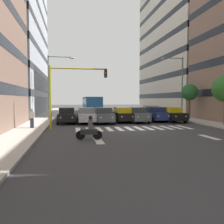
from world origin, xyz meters
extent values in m
plane|color=#38383A|center=(0.00, 0.00, 0.00)|extent=(180.00, 180.00, 0.00)
cube|color=#B2ADA3|center=(-9.02, 0.00, 0.07)|extent=(2.65, 90.00, 0.15)
cube|color=#B2ADA3|center=(9.02, 0.00, 0.07)|extent=(2.65, 90.00, 0.15)
cube|color=beige|center=(-15.47, -20.61, 14.69)|extent=(10.25, 21.78, 29.39)
cube|color=black|center=(-15.47, -20.61, 3.27)|extent=(10.29, 21.82, 0.90)
cube|color=black|center=(-15.47, -20.61, 6.53)|extent=(10.29, 21.82, 0.90)
cube|color=black|center=(-15.47, -20.61, 9.80)|extent=(10.29, 21.82, 0.90)
cube|color=black|center=(-15.47, -20.61, 13.06)|extent=(10.29, 21.82, 0.90)
cube|color=black|center=(-15.47, -20.61, 16.33)|extent=(10.29, 21.82, 0.90)
cube|color=black|center=(-15.47, -20.61, 19.59)|extent=(10.29, 21.82, 0.90)
cube|color=#ADB2BC|center=(15.47, -20.34, 15.53)|extent=(10.25, 22.31, 31.06)
cube|color=black|center=(15.47, -20.34, 3.45)|extent=(10.29, 22.35, 0.90)
cube|color=black|center=(15.47, -20.34, 6.90)|extent=(10.29, 22.35, 0.90)
cube|color=black|center=(15.47, -20.34, 10.35)|extent=(10.29, 22.35, 0.90)
cube|color=black|center=(15.47, -20.34, 13.80)|extent=(10.29, 22.35, 0.90)
cube|color=black|center=(15.47, -20.34, 17.25)|extent=(10.29, 22.35, 0.90)
cube|color=silver|center=(-4.95, 0.00, 0.00)|extent=(0.45, 2.80, 0.01)
cube|color=silver|center=(-4.05, 0.00, 0.00)|extent=(0.45, 2.80, 0.01)
cube|color=silver|center=(-3.15, 0.00, 0.00)|extent=(0.45, 2.80, 0.01)
cube|color=silver|center=(-2.25, 0.00, 0.00)|extent=(0.45, 2.80, 0.01)
cube|color=silver|center=(-1.35, 0.00, 0.00)|extent=(0.45, 2.80, 0.01)
cube|color=silver|center=(-0.45, 0.00, 0.00)|extent=(0.45, 2.80, 0.01)
cube|color=silver|center=(0.45, 0.00, 0.00)|extent=(0.45, 2.80, 0.01)
cube|color=silver|center=(1.35, 0.00, 0.00)|extent=(0.45, 2.80, 0.01)
cube|color=silver|center=(2.25, 0.00, 0.00)|extent=(0.45, 2.80, 0.01)
cube|color=silver|center=(3.15, 0.00, 0.00)|extent=(0.45, 2.80, 0.01)
cube|color=silver|center=(4.05, 0.00, 0.00)|extent=(0.45, 2.80, 0.01)
cube|color=silver|center=(4.95, 0.00, 0.00)|extent=(0.45, 2.80, 0.01)
cube|color=silver|center=(-3.84, 5.50, 0.00)|extent=(0.50, 2.20, 0.01)
cube|color=silver|center=(3.84, 5.50, 0.00)|extent=(0.50, 2.20, 0.01)
cube|color=black|center=(-5.95, -4.82, 0.72)|extent=(1.80, 4.40, 0.80)
cube|color=yellow|center=(-5.95, -5.02, 1.42)|extent=(1.58, 2.46, 0.60)
cylinder|color=black|center=(-6.85, -3.37, 0.32)|extent=(0.22, 0.64, 0.64)
cylinder|color=black|center=(-5.05, -3.37, 0.32)|extent=(0.22, 0.64, 0.64)
cylinder|color=black|center=(-6.85, -6.27, 0.32)|extent=(0.22, 0.64, 0.64)
cylinder|color=black|center=(-5.05, -6.27, 0.32)|extent=(0.22, 0.64, 0.64)
sphere|color=white|center=(-6.53, -2.67, 0.80)|extent=(0.18, 0.18, 0.18)
sphere|color=white|center=(-5.38, -2.67, 0.80)|extent=(0.18, 0.18, 0.18)
cube|color=navy|center=(-4.31, -5.57, 0.72)|extent=(1.80, 4.40, 0.80)
cube|color=#1D2547|center=(-4.31, -5.77, 1.42)|extent=(1.58, 2.46, 0.60)
cylinder|color=black|center=(-5.21, -4.12, 0.32)|extent=(0.22, 0.64, 0.64)
cylinder|color=black|center=(-3.41, -4.12, 0.32)|extent=(0.22, 0.64, 0.64)
cylinder|color=black|center=(-5.21, -7.03, 0.32)|extent=(0.22, 0.64, 0.64)
cylinder|color=black|center=(-3.41, -7.03, 0.32)|extent=(0.22, 0.64, 0.64)
sphere|color=white|center=(-4.89, -3.42, 0.80)|extent=(0.18, 0.18, 0.18)
sphere|color=white|center=(-3.74, -3.42, 0.80)|extent=(0.18, 0.18, 0.18)
cube|color=#474C51|center=(-1.81, -4.95, 0.72)|extent=(1.80, 4.40, 0.80)
cube|color=#343639|center=(-1.81, -5.15, 1.42)|extent=(1.58, 2.46, 0.60)
cylinder|color=black|center=(-2.71, -3.50, 0.32)|extent=(0.22, 0.64, 0.64)
cylinder|color=black|center=(-0.91, -3.50, 0.32)|extent=(0.22, 0.64, 0.64)
cylinder|color=black|center=(-2.71, -6.40, 0.32)|extent=(0.22, 0.64, 0.64)
cylinder|color=black|center=(-0.91, -6.40, 0.32)|extent=(0.22, 0.64, 0.64)
sphere|color=white|center=(-2.38, -2.80, 0.80)|extent=(0.18, 0.18, 0.18)
sphere|color=white|center=(-1.23, -2.80, 0.80)|extent=(0.18, 0.18, 0.18)
cube|color=black|center=(-0.23, -5.41, 0.72)|extent=(1.80, 4.40, 0.80)
cube|color=yellow|center=(-0.23, -5.61, 1.42)|extent=(1.58, 2.46, 0.60)
cylinder|color=black|center=(-1.13, -3.96, 0.32)|extent=(0.22, 0.64, 0.64)
cylinder|color=black|center=(0.67, -3.96, 0.32)|extent=(0.22, 0.64, 0.64)
cylinder|color=black|center=(-1.13, -6.86, 0.32)|extent=(0.22, 0.64, 0.64)
cylinder|color=black|center=(0.67, -6.86, 0.32)|extent=(0.22, 0.64, 0.64)
sphere|color=white|center=(-0.80, -3.26, 0.80)|extent=(0.18, 0.18, 0.18)
sphere|color=white|center=(0.35, -3.26, 0.80)|extent=(0.18, 0.18, 0.18)
cube|color=#474C51|center=(2.06, -4.74, 0.72)|extent=(1.80, 4.40, 0.80)
cube|color=#343639|center=(2.06, -4.94, 1.42)|extent=(1.58, 2.46, 0.60)
cylinder|color=black|center=(1.16, -3.29, 0.32)|extent=(0.22, 0.64, 0.64)
cylinder|color=black|center=(2.96, -3.29, 0.32)|extent=(0.22, 0.64, 0.64)
cylinder|color=black|center=(1.16, -6.19, 0.32)|extent=(0.22, 0.64, 0.64)
cylinder|color=black|center=(2.96, -6.19, 0.32)|extent=(0.22, 0.64, 0.64)
sphere|color=white|center=(1.48, -2.59, 0.80)|extent=(0.18, 0.18, 0.18)
sphere|color=white|center=(2.63, -2.59, 0.80)|extent=(0.18, 0.18, 0.18)
cube|color=#B2B7BC|center=(3.90, -5.05, 0.72)|extent=(1.80, 4.40, 0.80)
cube|color=slate|center=(3.90, -5.25, 1.42)|extent=(1.58, 2.46, 0.60)
cylinder|color=black|center=(3.00, -3.60, 0.32)|extent=(0.22, 0.64, 0.64)
cylinder|color=black|center=(4.80, -3.60, 0.32)|extent=(0.22, 0.64, 0.64)
cylinder|color=black|center=(3.00, -6.50, 0.32)|extent=(0.22, 0.64, 0.64)
cylinder|color=black|center=(4.80, -6.50, 0.32)|extent=(0.22, 0.64, 0.64)
sphere|color=white|center=(3.33, -2.90, 0.80)|extent=(0.18, 0.18, 0.18)
sphere|color=white|center=(4.48, -2.90, 0.80)|extent=(0.18, 0.18, 0.18)
cube|color=black|center=(6.00, -5.59, 0.72)|extent=(1.80, 4.40, 0.80)
cube|color=black|center=(6.00, -5.79, 1.42)|extent=(1.58, 2.46, 0.60)
cylinder|color=black|center=(5.10, -4.13, 0.32)|extent=(0.22, 0.64, 0.64)
cylinder|color=black|center=(6.90, -4.13, 0.32)|extent=(0.22, 0.64, 0.64)
cylinder|color=black|center=(5.10, -7.04, 0.32)|extent=(0.22, 0.64, 0.64)
cylinder|color=black|center=(6.90, -7.04, 0.32)|extent=(0.22, 0.64, 0.64)
sphere|color=white|center=(5.42, -3.44, 0.80)|extent=(0.18, 0.18, 0.18)
sphere|color=white|center=(6.57, -3.44, 0.80)|extent=(0.18, 0.18, 0.18)
cube|color=silver|center=(-6.10, -12.00, 0.72)|extent=(1.80, 4.40, 0.80)
cube|color=gray|center=(-6.10, -12.20, 1.42)|extent=(1.58, 2.46, 0.60)
cylinder|color=black|center=(-7.00, -10.55, 0.32)|extent=(0.22, 0.64, 0.64)
cylinder|color=black|center=(-5.20, -10.55, 0.32)|extent=(0.22, 0.64, 0.64)
cylinder|color=black|center=(-7.00, -13.46, 0.32)|extent=(0.22, 0.64, 0.64)
cylinder|color=black|center=(-5.20, -13.46, 0.32)|extent=(0.22, 0.64, 0.64)
sphere|color=white|center=(-6.68, -9.85, 0.80)|extent=(0.18, 0.18, 0.18)
sphere|color=white|center=(-5.52, -9.85, 0.80)|extent=(0.18, 0.18, 0.18)
cube|color=#286BAD|center=(2.06, -19.09, 1.75)|extent=(2.50, 10.50, 2.50)
cube|color=black|center=(2.06, -19.09, 2.30)|extent=(2.52, 9.87, 0.80)
cylinder|color=black|center=(0.81, -15.41, 0.50)|extent=(0.28, 1.00, 1.00)
cylinder|color=black|center=(3.31, -15.41, 0.50)|extent=(0.28, 1.00, 1.00)
cylinder|color=black|center=(0.81, -22.24, 0.50)|extent=(0.28, 1.00, 1.00)
cylinder|color=black|center=(3.31, -22.24, 0.50)|extent=(0.28, 1.00, 1.00)
cylinder|color=black|center=(4.97, 4.93, 0.30)|extent=(0.61, 0.17, 0.60)
cylinder|color=black|center=(3.87, 5.05, 0.30)|extent=(0.61, 0.17, 0.60)
cube|color=#232328|center=(4.42, 4.99, 0.52)|extent=(1.12, 0.36, 0.36)
cube|color=#4C4C51|center=(4.32, 5.00, 1.00)|extent=(0.32, 0.39, 0.64)
sphere|color=black|center=(4.32, 5.00, 1.44)|extent=(0.26, 0.26, 0.26)
cylinder|color=#AD991E|center=(7.29, -0.58, 2.75)|extent=(0.18, 0.18, 5.50)
cylinder|color=#AD991E|center=(4.88, -0.58, 5.30)|extent=(4.83, 0.12, 0.12)
cube|color=black|center=(2.46, -0.58, 4.95)|extent=(0.24, 0.28, 0.76)
sphere|color=red|center=(2.46, -0.43, 5.19)|extent=(0.14, 0.14, 0.14)
sphere|color=orange|center=(2.46, -0.43, 4.95)|extent=(0.14, 0.14, 0.14)
sphere|color=green|center=(2.46, -0.43, 4.71)|extent=(0.14, 0.14, 0.14)
cylinder|color=#4C6B56|center=(-8.29, -6.96, 4.01)|extent=(0.16, 0.16, 7.72)
cylinder|color=#4C6B56|center=(-6.98, -6.96, 7.72)|extent=(2.61, 0.10, 0.10)
ellipsoid|color=#B7BCC1|center=(-5.68, -6.96, 7.62)|extent=(0.56, 0.28, 0.20)
cylinder|color=#4C6B56|center=(8.29, -10.03, 4.14)|extent=(0.16, 0.16, 7.97)
cylinder|color=#4C6B56|center=(6.82, -10.03, 7.97)|extent=(2.93, 0.10, 0.10)
ellipsoid|color=#B7BCC1|center=(5.36, -10.03, 7.87)|extent=(0.56, 0.28, 0.20)
cylinder|color=#513823|center=(-8.90, -6.20, 1.52)|extent=(0.20, 0.20, 2.74)
sphere|color=#235B2D|center=(-8.90, -6.20, 3.50)|extent=(2.04, 2.04, 2.04)
cube|color=#2D3347|center=(8.88, -0.85, 0.57)|extent=(0.28, 0.20, 0.84)
cube|color=silver|center=(8.88, -0.85, 1.27)|extent=(0.36, 0.24, 0.56)
sphere|color=tan|center=(8.88, -0.85, 1.67)|extent=(0.22, 0.22, 0.22)
camera|label=1|loc=(5.57, 19.52, 2.62)|focal=36.18mm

